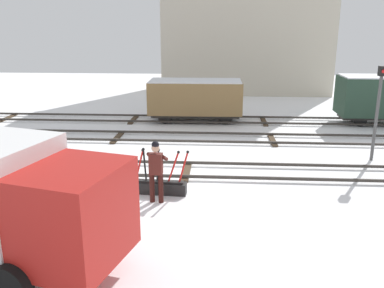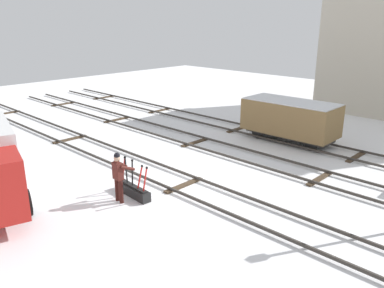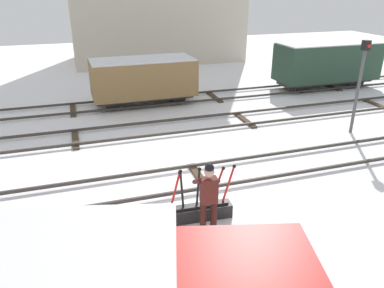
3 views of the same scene
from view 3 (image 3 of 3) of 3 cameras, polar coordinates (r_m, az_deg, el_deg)
ground_plane at (r=11.38m, az=1.29°, el=-5.44°), size 60.00×60.00×0.00m
track_main_line at (r=11.33m, az=1.30°, el=-4.95°), size 44.00×1.94×0.18m
track_siding_near at (r=15.14m, az=-4.07°, el=2.55°), size 44.00×1.94×0.18m
track_siding_far at (r=18.54m, az=-6.84°, el=6.42°), size 44.00×1.94×0.18m
switch_lever_frame at (r=9.49m, az=0.74°, el=-10.10°), size 1.90×0.46×1.45m
rail_worker at (r=8.58m, az=2.54°, el=-7.70°), size 0.56×0.68×1.86m
signal_post at (r=15.58m, az=24.33°, el=9.24°), size 0.24×0.32×3.58m
freight_car_mid_siding at (r=18.21m, az=-7.47°, el=9.91°), size 4.90×2.21×2.21m
freight_car_far_end at (r=22.39m, az=19.96°, el=11.66°), size 5.70×2.11×2.50m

